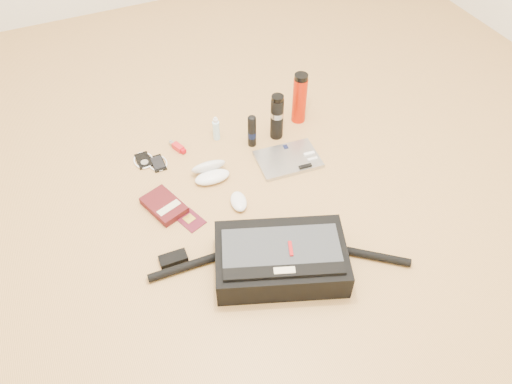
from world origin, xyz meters
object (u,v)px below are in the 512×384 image
Objects in this scene: messenger_bag at (280,259)px; laptop at (288,159)px; thermos_black at (277,117)px; thermos_red at (300,98)px; book at (164,205)px.

messenger_bag reaches higher than laptop.
thermos_black reaches higher than messenger_bag.
thermos_black is (0.03, 0.18, 0.11)m from laptop.
thermos_red is (0.16, 0.07, 0.01)m from thermos_black.
messenger_bag is 0.78m from thermos_black.
thermos_black is at bearing -156.31° from thermos_red.
book is 0.92× the size of thermos_black.
thermos_red reaches higher than messenger_bag.
thermos_black is 0.89× the size of thermos_red.
thermos_black is (0.64, 0.23, 0.10)m from book.
laptop is at bearing -15.48° from book.
messenger_bag is at bearing -76.33° from book.
messenger_bag is 0.92m from thermos_red.
book is at bearing -160.46° from thermos_black.
thermos_red is at bearing 58.81° from laptop.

